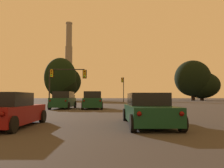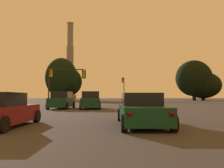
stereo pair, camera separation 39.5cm
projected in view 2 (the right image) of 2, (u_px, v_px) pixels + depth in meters
hatchback_left_lane_third at (2, 111)px, 9.08m from camera, size 2.04×4.16×1.44m
sedan_right_lane_third at (141, 110)px, 9.72m from camera, size 2.08×4.74×1.43m
suv_left_lane_front at (62, 100)px, 23.88m from camera, size 2.30×4.98×1.86m
suv_center_lane_front at (91, 100)px, 23.63m from camera, size 2.28×4.97×1.86m
traffic_light_far_right at (123, 86)px, 55.77m from camera, size 0.78×0.50×6.36m
traffic_light_overhead_left at (62, 77)px, 30.76m from camera, size 5.38×0.50×5.27m
smokestack at (70, 69)px, 116.41m from camera, size 6.94×6.94×41.49m
treeline_far_left at (61, 78)px, 78.59m from camera, size 11.42×10.28×15.45m
treeline_center_right at (203, 85)px, 83.19m from camera, size 13.61×12.25×10.92m
treeline_center_left at (194, 78)px, 82.40m from camera, size 13.54×12.19×15.21m
treeline_far_right at (67, 82)px, 83.98m from camera, size 11.51×10.36×12.88m
treeline_right_mid at (64, 86)px, 78.94m from camera, size 9.89×8.90×9.73m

